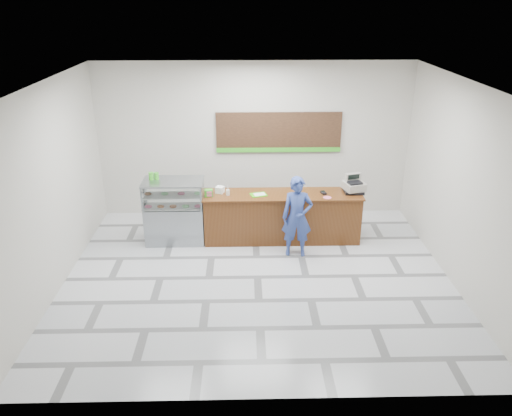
{
  "coord_description": "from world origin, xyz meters",
  "views": [
    {
      "loc": [
        -0.22,
        -7.91,
        4.79
      ],
      "look_at": [
        -0.01,
        0.9,
        1.0
      ],
      "focal_mm": 35.0,
      "sensor_mm": 36.0,
      "label": 1
    }
  ],
  "objects_px": {
    "sales_counter": "(282,217)",
    "serving_tray": "(259,195)",
    "cash_register": "(354,186)",
    "customer": "(297,217)",
    "display_case": "(175,211)"
  },
  "relations": [
    {
      "from": "serving_tray",
      "to": "customer",
      "type": "distance_m",
      "value": 0.98
    },
    {
      "from": "cash_register",
      "to": "serving_tray",
      "type": "relative_size",
      "value": 1.34
    },
    {
      "from": "sales_counter",
      "to": "serving_tray",
      "type": "relative_size",
      "value": 8.78
    },
    {
      "from": "display_case",
      "to": "customer",
      "type": "bearing_deg",
      "value": -15.21
    },
    {
      "from": "sales_counter",
      "to": "serving_tray",
      "type": "xyz_separation_m",
      "value": [
        -0.49,
        -0.06,
        0.52
      ]
    },
    {
      "from": "display_case",
      "to": "cash_register",
      "type": "height_order",
      "value": "cash_register"
    },
    {
      "from": "customer",
      "to": "display_case",
      "type": "bearing_deg",
      "value": 168.54
    },
    {
      "from": "sales_counter",
      "to": "customer",
      "type": "bearing_deg",
      "value": -70.19
    },
    {
      "from": "sales_counter",
      "to": "display_case",
      "type": "relative_size",
      "value": 2.45
    },
    {
      "from": "serving_tray",
      "to": "sales_counter",
      "type": "bearing_deg",
      "value": -9.0
    },
    {
      "from": "sales_counter",
      "to": "serving_tray",
      "type": "bearing_deg",
      "value": -173.34
    },
    {
      "from": "display_case",
      "to": "sales_counter",
      "type": "bearing_deg",
      "value": 0.01
    },
    {
      "from": "display_case",
      "to": "serving_tray",
      "type": "bearing_deg",
      "value": -1.89
    },
    {
      "from": "serving_tray",
      "to": "customer",
      "type": "relative_size",
      "value": 0.23
    },
    {
      "from": "sales_counter",
      "to": "display_case",
      "type": "bearing_deg",
      "value": -179.99
    }
  ]
}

